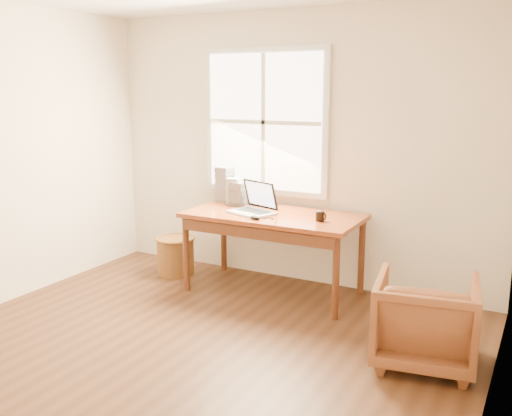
{
  "coord_description": "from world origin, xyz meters",
  "views": [
    {
      "loc": [
        2.24,
        -2.76,
        1.89
      ],
      "look_at": [
        -0.1,
        1.65,
        0.82
      ],
      "focal_mm": 40.0,
      "sensor_mm": 36.0,
      "label": 1
    }
  ],
  "objects_px": {
    "desk": "(273,216)",
    "cd_stack_a": "(234,191)",
    "wicker_stool": "(176,256)",
    "armchair": "(425,321)",
    "laptop": "(252,199)",
    "coffee_mug": "(320,216)"
  },
  "relations": [
    {
      "from": "wicker_stool",
      "to": "laptop",
      "type": "height_order",
      "value": "laptop"
    },
    {
      "from": "wicker_stool",
      "to": "coffee_mug",
      "type": "bearing_deg",
      "value": -2.43
    },
    {
      "from": "coffee_mug",
      "to": "laptop",
      "type": "bearing_deg",
      "value": 162.25
    },
    {
      "from": "desk",
      "to": "coffee_mug",
      "type": "height_order",
      "value": "coffee_mug"
    },
    {
      "from": "cd_stack_a",
      "to": "desk",
      "type": "bearing_deg",
      "value": -20.83
    },
    {
      "from": "laptop",
      "to": "cd_stack_a",
      "type": "xyz_separation_m",
      "value": [
        -0.36,
        0.3,
        -0.01
      ]
    },
    {
      "from": "wicker_stool",
      "to": "cd_stack_a",
      "type": "distance_m",
      "value": 0.93
    },
    {
      "from": "armchair",
      "to": "wicker_stool",
      "type": "bearing_deg",
      "value": -25.3
    },
    {
      "from": "desk",
      "to": "cd_stack_a",
      "type": "height_order",
      "value": "cd_stack_a"
    },
    {
      "from": "desk",
      "to": "cd_stack_a",
      "type": "distance_m",
      "value": 0.59
    },
    {
      "from": "armchair",
      "to": "wicker_stool",
      "type": "xyz_separation_m",
      "value": [
        -2.66,
        0.78,
        -0.13
      ]
    },
    {
      "from": "desk",
      "to": "coffee_mug",
      "type": "xyz_separation_m",
      "value": [
        0.48,
        -0.07,
        0.06
      ]
    },
    {
      "from": "desk",
      "to": "cd_stack_a",
      "type": "relative_size",
      "value": 6.15
    },
    {
      "from": "laptop",
      "to": "armchair",
      "type": "bearing_deg",
      "value": -2.07
    },
    {
      "from": "armchair",
      "to": "cd_stack_a",
      "type": "relative_size",
      "value": 2.65
    },
    {
      "from": "wicker_stool",
      "to": "cd_stack_a",
      "type": "xyz_separation_m",
      "value": [
        0.58,
        0.2,
        0.69
      ]
    },
    {
      "from": "desk",
      "to": "armchair",
      "type": "bearing_deg",
      "value": -26.65
    },
    {
      "from": "coffee_mug",
      "to": "cd_stack_a",
      "type": "xyz_separation_m",
      "value": [
        -1.01,
        0.27,
        0.09
      ]
    },
    {
      "from": "wicker_stool",
      "to": "coffee_mug",
      "type": "relative_size",
      "value": 4.27
    },
    {
      "from": "wicker_stool",
      "to": "laptop",
      "type": "bearing_deg",
      "value": -6.01
    },
    {
      "from": "armchair",
      "to": "laptop",
      "type": "xyz_separation_m",
      "value": [
        -1.72,
        0.68,
        0.57
      ]
    },
    {
      "from": "wicker_stool",
      "to": "desk",
      "type": "bearing_deg",
      "value": 0.0
    }
  ]
}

